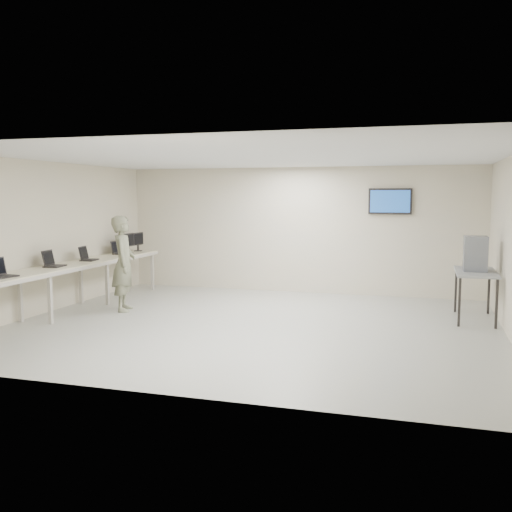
% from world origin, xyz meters
% --- Properties ---
extents(room, '(8.01, 7.01, 2.81)m').
position_xyz_m(room, '(0.03, 0.06, 1.41)').
color(room, '#B0B19E').
rests_on(room, ground).
extents(workbench, '(0.76, 6.00, 0.90)m').
position_xyz_m(workbench, '(-3.59, 0.00, 0.83)').
color(workbench, beige).
rests_on(workbench, ground).
extents(laptop_0, '(0.37, 0.43, 0.31)m').
position_xyz_m(laptop_0, '(-3.60, -1.70, 0.98)').
color(laptop_0, black).
rests_on(laptop_0, workbench).
extents(laptop_1, '(0.36, 0.41, 0.30)m').
position_xyz_m(laptop_1, '(-3.66, -0.32, 0.98)').
color(laptop_1, black).
rests_on(laptop_1, workbench).
extents(laptop_2, '(0.34, 0.39, 0.28)m').
position_xyz_m(laptop_2, '(-3.63, 0.73, 0.97)').
color(laptop_2, black).
rests_on(laptop_2, workbench).
extents(laptop_3, '(0.38, 0.42, 0.29)m').
position_xyz_m(laptop_3, '(-3.62, 2.00, 0.97)').
color(laptop_3, black).
rests_on(laptop_3, workbench).
extents(monitor_near, '(0.20, 0.44, 0.44)m').
position_xyz_m(monitor_near, '(-3.60, 2.30, 1.16)').
color(monitor_near, black).
rests_on(monitor_near, workbench).
extents(monitor_far, '(0.19, 0.43, 0.43)m').
position_xyz_m(monitor_far, '(-3.60, 2.75, 1.16)').
color(monitor_far, black).
rests_on(monitor_far, workbench).
extents(soldier, '(0.64, 0.77, 1.80)m').
position_xyz_m(soldier, '(-2.69, 0.49, 0.90)').
color(soldier, gray).
rests_on(soldier, ground).
extents(side_table, '(0.67, 1.44, 0.86)m').
position_xyz_m(side_table, '(3.60, 1.51, 0.79)').
color(side_table, gray).
rests_on(side_table, ground).
extents(storage_bins, '(0.38, 0.43, 0.61)m').
position_xyz_m(storage_bins, '(3.58, 1.51, 1.17)').
color(storage_bins, gray).
rests_on(storage_bins, side_table).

